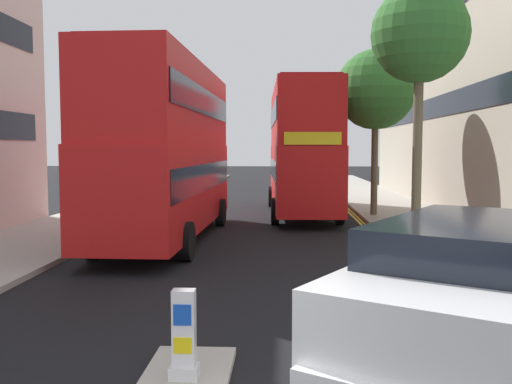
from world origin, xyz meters
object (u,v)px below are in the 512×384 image
(double_decker_bus_away, at_px, (168,146))
(taxi_minivan, at_px, (463,313))
(keep_left_bollard, at_px, (184,338))
(double_decker_bus_oncoming, at_px, (301,147))

(double_decker_bus_away, distance_m, taxi_minivan, 12.96)
(keep_left_bollard, bearing_deg, double_decker_bus_oncoming, 83.75)
(double_decker_bus_away, bearing_deg, keep_left_bollard, -77.39)
(keep_left_bollard, distance_m, taxi_minivan, 3.31)
(keep_left_bollard, height_order, double_decker_bus_away, double_decker_bus_away)
(double_decker_bus_away, bearing_deg, taxi_minivan, -63.38)
(keep_left_bollard, xyz_separation_m, taxi_minivan, (3.26, -0.36, 0.46))
(keep_left_bollard, xyz_separation_m, double_decker_bus_away, (-2.48, 11.09, 2.42))
(keep_left_bollard, bearing_deg, double_decker_bus_away, 102.61)
(keep_left_bollard, relative_size, double_decker_bus_oncoming, 0.10)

